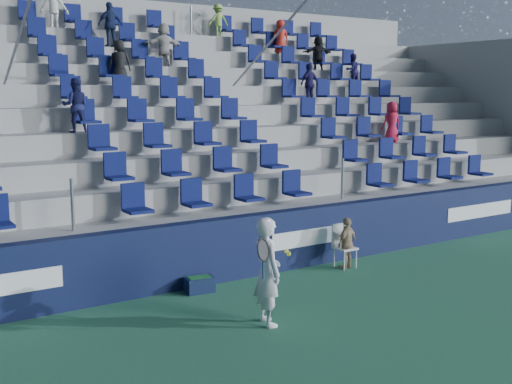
# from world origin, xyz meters

# --- Properties ---
(ground) EXTENTS (70.00, 70.00, 0.00)m
(ground) POSITION_xyz_m (0.00, 0.00, 0.00)
(ground) COLOR #2E6D49
(ground) RESTS_ON ground
(sponsor_wall) EXTENTS (24.00, 0.32, 1.20)m
(sponsor_wall) POSITION_xyz_m (0.00, 3.15, 0.60)
(sponsor_wall) COLOR #10173B
(sponsor_wall) RESTS_ON ground
(grandstand) EXTENTS (24.00, 8.17, 6.63)m
(grandstand) POSITION_xyz_m (-0.00, 8.24, 2.14)
(grandstand) COLOR #989893
(grandstand) RESTS_ON ground
(tennis_player) EXTENTS (0.69, 0.68, 1.68)m
(tennis_player) POSITION_xyz_m (-0.93, 0.76, 0.84)
(tennis_player) COLOR silver
(tennis_player) RESTS_ON ground
(line_judge_chair) EXTENTS (0.40, 0.41, 0.89)m
(line_judge_chair) POSITION_xyz_m (2.20, 2.64, 0.51)
(line_judge_chair) COLOR white
(line_judge_chair) RESTS_ON ground
(line_judge) EXTENTS (0.66, 0.42, 1.05)m
(line_judge) POSITION_xyz_m (2.20, 2.50, 0.53)
(line_judge) COLOR tan
(line_judge) RESTS_ON ground
(ball_bin) EXTENTS (0.53, 0.38, 0.28)m
(ball_bin) POSITION_xyz_m (-1.04, 2.75, 0.15)
(ball_bin) COLOR #0F1B3A
(ball_bin) RESTS_ON ground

